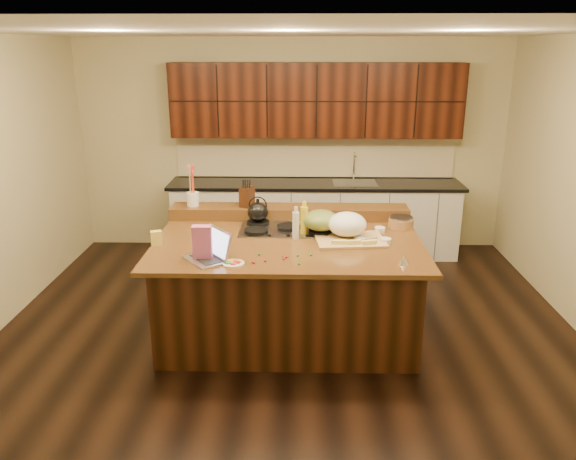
{
  "coord_description": "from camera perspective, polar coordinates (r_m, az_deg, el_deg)",
  "views": [
    {
      "loc": [
        0.1,
        -4.78,
        2.58
      ],
      "look_at": [
        0.0,
        0.05,
        1.0
      ],
      "focal_mm": 35.0,
      "sensor_mm": 36.0,
      "label": 1
    }
  ],
  "objects": [
    {
      "name": "wooden_tray",
      "position": [
        5.08,
        6.1,
        0.23
      ],
      "size": [
        0.64,
        0.51,
        0.24
      ],
      "rotation": [
        0.0,
        0.0,
        0.1
      ],
      "color": "tan",
      "rests_on": "island"
    },
    {
      "name": "candy_plate",
      "position": [
        4.53,
        -5.58,
        -3.39
      ],
      "size": [
        0.19,
        0.19,
        0.01
      ],
      "primitive_type": "cylinder",
      "rotation": [
        0.0,
        0.0,
        -0.08
      ],
      "color": "white",
      "rests_on": "island"
    },
    {
      "name": "laptop",
      "position": [
        4.63,
        -7.82,
        -2.2
      ],
      "size": [
        0.44,
        0.45,
        0.25
      ],
      "rotation": [
        0.0,
        0.0,
        -0.92
      ],
      "color": "#B7B7BC",
      "rests_on": "island"
    },
    {
      "name": "gumdrop_2",
      "position": [
        4.59,
        -0.44,
        -2.94
      ],
      "size": [
        0.02,
        0.02,
        0.02
      ],
      "primitive_type": "ellipsoid",
      "color": "red",
      "rests_on": "island"
    },
    {
      "name": "strainer_bowl",
      "position": [
        5.5,
        11.4,
        0.68
      ],
      "size": [
        0.32,
        0.32,
        0.09
      ],
      "primitive_type": "cylinder",
      "rotation": [
        0.0,
        0.0,
        0.42
      ],
      "color": "#996B3F",
      "rests_on": "island"
    },
    {
      "name": "room",
      "position": [
        4.93,
        -0.01,
        3.69
      ],
      "size": [
        5.52,
        5.02,
        2.72
      ],
      "color": "black",
      "rests_on": "ground"
    },
    {
      "name": "gumdrop_8",
      "position": [
        4.55,
        -2.33,
        -3.16
      ],
      "size": [
        0.02,
        0.02,
        0.02
      ],
      "primitive_type": "ellipsoid",
      "color": "red",
      "rests_on": "island"
    },
    {
      "name": "gumdrop_4",
      "position": [
        4.53,
        -3.57,
        -3.27
      ],
      "size": [
        0.02,
        0.02,
        0.02
      ],
      "primitive_type": "ellipsoid",
      "color": "red",
      "rests_on": "island"
    },
    {
      "name": "kettle",
      "position": [
        5.44,
        -3.08,
        1.84
      ],
      "size": [
        0.25,
        0.25,
        0.18
      ],
      "primitive_type": "ellipsoid",
      "rotation": [
        0.0,
        0.0,
        0.26
      ],
      "color": "black",
      "rests_on": "cooktop"
    },
    {
      "name": "package_box",
      "position": [
        5.04,
        -13.24,
        -0.82
      ],
      "size": [
        0.11,
        0.09,
        0.13
      ],
      "primitive_type": "cube",
      "rotation": [
        0.0,
        0.0,
        0.34
      ],
      "color": "#DEC94E",
      "rests_on": "island"
    },
    {
      "name": "utensil_crock",
      "position": [
        5.77,
        -9.65,
        3.11
      ],
      "size": [
        0.15,
        0.15,
        0.14
      ],
      "primitive_type": "cylinder",
      "rotation": [
        0.0,
        0.0,
        0.33
      ],
      "color": "white",
      "rests_on": "back_ledge"
    },
    {
      "name": "gumdrop_10",
      "position": [
        4.62,
        -0.36,
        -2.82
      ],
      "size": [
        0.02,
        0.02,
        0.02
      ],
      "primitive_type": "ellipsoid",
      "color": "red",
      "rests_on": "island"
    },
    {
      "name": "gumdrop_3",
      "position": [
        4.49,
        1.12,
        -3.45
      ],
      "size": [
        0.02,
        0.02,
        0.02
      ],
      "primitive_type": "ellipsoid",
      "color": "#198C26",
      "rests_on": "island"
    },
    {
      "name": "oil_bottle",
      "position": [
        5.16,
        1.66,
        0.94
      ],
      "size": [
        0.08,
        0.08,
        0.27
      ],
      "primitive_type": "cylinder",
      "rotation": [
        0.0,
        0.0,
        0.15
      ],
      "color": "gold",
      "rests_on": "island"
    },
    {
      "name": "gumdrop_0",
      "position": [
        4.63,
        -0.16,
        -2.74
      ],
      "size": [
        0.02,
        0.02,
        0.02
      ],
      "primitive_type": "ellipsoid",
      "color": "red",
      "rests_on": "island"
    },
    {
      "name": "island",
      "position": [
        5.22,
        -0.01,
        -5.76
      ],
      "size": [
        2.4,
        1.6,
        0.92
      ],
      "color": "black",
      "rests_on": "ground"
    },
    {
      "name": "ramekin_c",
      "position": [
        5.05,
        9.88,
        -1.09
      ],
      "size": [
        0.11,
        0.11,
        0.04
      ],
      "primitive_type": "cylinder",
      "rotation": [
        0.0,
        0.0,
        -0.11
      ],
      "color": "white",
      "rests_on": "island"
    },
    {
      "name": "ramekin_b",
      "position": [
        5.34,
        9.3,
        0.04
      ],
      "size": [
        0.11,
        0.11,
        0.04
      ],
      "primitive_type": "cylinder",
      "rotation": [
        0.0,
        0.0,
        -0.16
      ],
      "color": "white",
      "rests_on": "island"
    },
    {
      "name": "green_bowl",
      "position": [
        5.18,
        3.35,
        0.99
      ],
      "size": [
        0.4,
        0.4,
        0.18
      ],
      "primitive_type": "ellipsoid",
      "rotation": [
        0.0,
        0.0,
        -0.21
      ],
      "color": "#5D702C",
      "rests_on": "cooktop"
    },
    {
      "name": "gumdrop_9",
      "position": [
        4.68,
        2.33,
        -2.53
      ],
      "size": [
        0.02,
        0.02,
        0.02
      ],
      "primitive_type": "ellipsoid",
      "color": "#198C26",
      "rests_on": "island"
    },
    {
      "name": "pink_bag",
      "position": [
        4.6,
        -8.71,
        -1.32
      ],
      "size": [
        0.16,
        0.09,
        0.29
      ],
      "primitive_type": "cube",
      "rotation": [
        0.0,
        0.0,
        0.06
      ],
      "color": "#B95789",
      "rests_on": "island"
    },
    {
      "name": "kitchen_timer",
      "position": [
        4.59,
        11.7,
        -3.02
      ],
      "size": [
        0.08,
        0.08,
        0.07
      ],
      "primitive_type": "cone",
      "rotation": [
        0.0,
        0.0,
        0.04
      ],
      "color": "silver",
      "rests_on": "island"
    },
    {
      "name": "cooktop",
      "position": [
        5.34,
        0.06,
        0.18
      ],
      "size": [
        0.92,
        0.52,
        0.05
      ],
      "color": "gray",
      "rests_on": "island"
    },
    {
      "name": "gumdrop_1",
      "position": [
        4.65,
        -0.49,
        -2.66
      ],
      "size": [
        0.02,
        0.02,
        0.02
      ],
      "primitive_type": "ellipsoid",
      "color": "#198C26",
      "rests_on": "island"
    },
    {
      "name": "back_counter",
      "position": [
        7.18,
        2.78,
        5.26
      ],
      "size": [
        3.7,
        0.66,
        2.4
      ],
      "color": "silver",
      "rests_on": "ground"
    },
    {
      "name": "gumdrop_7",
      "position": [
        4.7,
        -2.97,
        -2.48
      ],
      "size": [
        0.02,
        0.02,
        0.02
      ],
      "primitive_type": "ellipsoid",
      "color": "#198C26",
      "rests_on": "island"
    },
    {
      "name": "ramekin_a",
      "position": [
        5.03,
        7.28,
        -1.01
      ],
      "size": [
        0.11,
        0.11,
        0.04
      ],
      "primitive_type": "cylinder",
      "rotation": [
        0.0,
        0.0,
        0.13
      ],
      "color": "white",
      "rests_on": "island"
    },
    {
      "name": "gumdrop_5",
      "position": [
        4.66,
        0.98,
        -2.61
      ],
      "size": [
        0.02,
        0.02,
        0.02
      ],
      "primitive_type": "ellipsoid",
      "color": "#198C26",
      "rests_on": "island"
    },
    {
      "name": "knife_block",
      "position": [
        5.69,
        -4.18,
        3.42
      ],
      "size": [
        0.15,
        0.19,
        0.2
      ],
      "primitive_type": "cube",
      "rotation": [
        0.0,
        0.0,
        -0.37
      ],
      "color": "black",
      "rests_on": "back_ledge"
    },
    {
      "name": "gumdrop_6",
      "position": [
        4.52,
        -3.49,
        -3.32
      ],
      "size": [
        0.02,
        0.02,
        0.02
      ],
      "primitive_type": "ellipsoid",
      "color": "red",
      "rests_on": "island"
    },
    {
      "name": "back_ledge",
      "position": [
        5.71,
        0.14,
        1.84
      ],
      "size": [
        2.4,
        0.3,
        0.12
      ],
      "primitive_type": "cube",
      "color": "#301E0A",
      "rests_on": "island"
    },
    {
      "name": "vinegar_bottle",
      "position": [
        5.06,
        0.8,
        0.47
      ],
      "size": [
        0.08,
        0.08,
        0.25
      ],
      "primitive_type": "cylinder",
      "rotation": [
        0.0,
        0.0,
        0.26
      ],
      "color": "silver",
      "rests_on": "island"
    }
  ]
}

